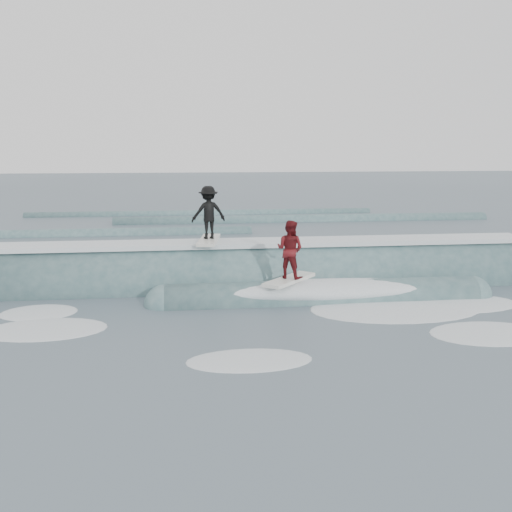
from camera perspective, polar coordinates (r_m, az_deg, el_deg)
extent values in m
plane|color=#3A4A55|center=(15.25, 0.99, -5.64)|extent=(160.00, 160.00, 0.00)
cylinder|color=#3A5C62|center=(18.33, -0.37, -2.78)|extent=(18.24, 2.52, 2.52)
cylinder|color=#3A5C62|center=(16.54, 6.72, -4.39)|extent=(9.00, 1.16, 1.16)
sphere|color=#3A5C62|center=(16.11, -9.10, -4.87)|extent=(1.16, 1.16, 1.16)
sphere|color=#3A5C62|center=(18.11, 20.74, -3.69)|extent=(1.16, 1.16, 1.16)
cube|color=white|center=(18.06, -0.38, 1.32)|extent=(18.00, 1.30, 0.14)
ellipsoid|color=white|center=(16.46, 6.74, -3.39)|extent=(7.60, 1.30, 0.60)
cube|color=silver|center=(17.94, -4.73, 1.61)|extent=(0.83, 2.06, 0.10)
imported|color=black|center=(17.82, -4.78, 4.37)|extent=(1.16, 0.80, 1.64)
cube|color=silver|center=(16.18, 3.37, -2.37)|extent=(1.74, 1.86, 0.10)
imported|color=#591014|center=(16.00, 3.40, 0.67)|extent=(1.01, 0.97, 1.64)
ellipsoid|color=white|center=(14.67, 22.31, -7.18)|extent=(2.87, 1.95, 0.10)
ellipsoid|color=white|center=(14.78, -20.35, -6.90)|extent=(2.81, 1.92, 0.10)
ellipsoid|color=white|center=(17.05, 19.35, -4.48)|extent=(2.85, 1.94, 0.10)
ellipsoid|color=white|center=(16.04, 13.76, -5.13)|extent=(4.43, 3.02, 0.10)
ellipsoid|color=white|center=(16.28, -20.90, -5.31)|extent=(1.94, 1.32, 0.10)
ellipsoid|color=white|center=(11.98, -0.67, -10.40)|extent=(2.32, 1.58, 0.10)
cylinder|color=#3A5C62|center=(29.86, -21.96, 1.79)|extent=(22.00, 0.70, 0.70)
cylinder|color=#3A5C62|center=(33.46, 4.95, 3.47)|extent=(22.00, 0.80, 0.80)
cylinder|color=#3A5C62|center=(36.75, -5.37, 4.14)|extent=(22.00, 0.60, 0.60)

